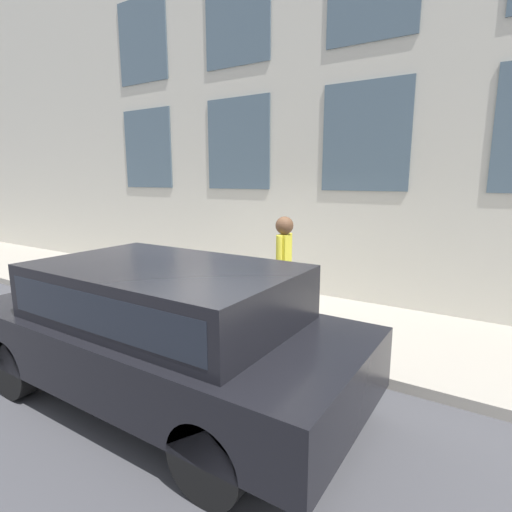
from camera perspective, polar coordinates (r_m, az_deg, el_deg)
name	(u,v)px	position (r m, az deg, el deg)	size (l,w,h in m)	color
ground_plane	(210,341)	(6.13, -6.54, -11.92)	(80.00, 80.00, 0.00)	#47474C
sidewalk	(258,312)	(7.13, 0.33, -7.94)	(2.70, 60.00, 0.13)	#A8A093
building_facade	(301,43)	(8.42, 6.51, 27.95)	(0.33, 40.00, 9.69)	beige
fire_hydrant	(229,303)	(6.24, -3.95, -6.71)	(0.36, 0.47, 0.69)	gold
person	(284,261)	(6.09, 4.02, -0.67)	(0.41, 0.27, 1.69)	#232328
parked_truck_charcoal_near	(162,322)	(4.42, -13.31, -9.15)	(1.93, 4.43, 1.51)	black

